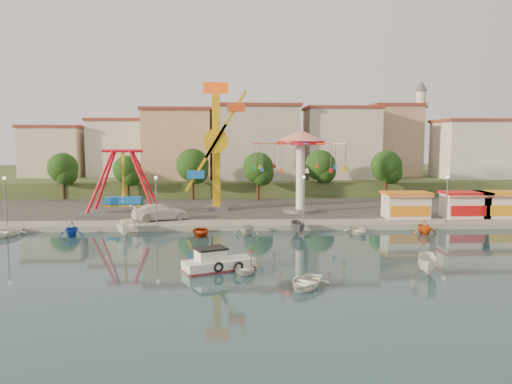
{
  "coord_description": "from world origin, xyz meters",
  "views": [
    {
      "loc": [
        0.55,
        -40.88,
        9.73
      ],
      "look_at": [
        2.84,
        14.0,
        4.0
      ],
      "focal_mm": 35.0,
      "sensor_mm": 36.0,
      "label": 1
    }
  ],
  "objects": [
    {
      "name": "building_3",
      "position": [
        5.6,
        48.8,
        7.6
      ],
      "size": [
        12.59,
        10.5,
        9.2
      ],
      "primitive_type": "cube",
      "color": "beige",
      "rests_on": "hill_terrace"
    },
    {
      "name": "moored_boat_2",
      "position": [
        -10.67,
        9.8,
        0.81
      ],
      "size": [
        1.97,
        4.34,
        1.62
      ],
      "primitive_type": "imported",
      "rotation": [
        0.0,
        0.0,
        0.09
      ],
      "color": "white",
      "rests_on": "ground"
    },
    {
      "name": "van",
      "position": [
        -8.1,
        16.05,
        1.53
      ],
      "size": [
        6.9,
        4.88,
        1.86
      ],
      "primitive_type": "imported",
      "rotation": [
        0.0,
        0.0,
        1.97
      ],
      "color": "white",
      "rests_on": "quay_deck"
    },
    {
      "name": "rowboat_a",
      "position": [
        1.15,
        -4.77,
        0.37
      ],
      "size": [
        2.89,
        3.79,
        0.73
      ],
      "primitive_type": "imported",
      "rotation": [
        0.0,
        0.0,
        0.11
      ],
      "color": "silver",
      "rests_on": "ground"
    },
    {
      "name": "tree_2",
      "position": [
        -6.0,
        35.81,
        5.92
      ],
      "size": [
        5.02,
        5.02,
        7.85
      ],
      "color": "#382314",
      "rests_on": "quay_deck"
    },
    {
      "name": "lamp_post_1",
      "position": [
        -8.0,
        13.0,
        3.1
      ],
      "size": [
        0.14,
        0.14,
        5.0
      ],
      "primitive_type": "cylinder",
      "color": "#59595E",
      "rests_on": "quay_deck"
    },
    {
      "name": "booth_mid",
      "position": [
        27.66,
        16.49,
        2.16
      ],
      "size": [
        5.4,
        3.78,
        3.08
      ],
      "color": "white",
      "rests_on": "quay_deck"
    },
    {
      "name": "tree_5",
      "position": [
        24.0,
        35.54,
        5.71
      ],
      "size": [
        4.83,
        4.83,
        7.54
      ],
      "color": "#382314",
      "rests_on": "quay_deck"
    },
    {
      "name": "skiff",
      "position": [
        14.6,
        -5.75,
        0.72
      ],
      "size": [
        2.6,
        3.96,
        1.43
      ],
      "primitive_type": "imported",
      "rotation": [
        0.0,
        0.0,
        -0.36
      ],
      "color": "white",
      "rests_on": "ground"
    },
    {
      "name": "moored_boat_0",
      "position": [
        -22.77,
        9.8,
        0.44
      ],
      "size": [
        3.89,
        4.78,
        0.87
      ],
      "primitive_type": "imported",
      "rotation": [
        0.0,
        0.0,
        -0.23
      ],
      "color": "white",
      "rests_on": "ground"
    },
    {
      "name": "minaret",
      "position": [
        36.0,
        54.0,
        12.55
      ],
      "size": [
        2.8,
        2.8,
        18.0
      ],
      "color": "silver",
      "rests_on": "hill_terrace"
    },
    {
      "name": "booth_right",
      "position": [
        31.81,
        16.49,
        2.16
      ],
      "size": [
        5.4,
        3.78,
        3.08
      ],
      "color": "white",
      "rests_on": "quay_deck"
    },
    {
      "name": "cabin_motorboat",
      "position": [
        -0.85,
        -4.07,
        0.49
      ],
      "size": [
        5.62,
        3.95,
        1.85
      ],
      "rotation": [
        0.0,
        0.0,
        0.42
      ],
      "color": "white",
      "rests_on": "ground"
    },
    {
      "name": "moored_boat_4",
      "position": [
        1.76,
        9.8,
        0.82
      ],
      "size": [
        3.44,
        3.74,
        1.65
      ],
      "primitive_type": "imported",
      "rotation": [
        0.0,
        0.0,
        -0.28
      ],
      "color": "beige",
      "rests_on": "ground"
    },
    {
      "name": "quay_deck",
      "position": [
        0.0,
        62.0,
        0.3
      ],
      "size": [
        200.0,
        100.0,
        0.6
      ],
      "primitive_type": "cube",
      "color": "#9E998E",
      "rests_on": "ground"
    },
    {
      "name": "building_4",
      "position": [
        19.07,
        52.2,
        7.62
      ],
      "size": [
        10.75,
        9.23,
        9.24
      ],
      "primitive_type": "cube",
      "color": "beige",
      "rests_on": "hill_terrace"
    },
    {
      "name": "asphalt_pad",
      "position": [
        0.0,
        30.0,
        0.6
      ],
      "size": [
        90.0,
        28.0,
        0.01
      ],
      "primitive_type": "cube",
      "color": "#4C4944",
      "rests_on": "quay_deck"
    },
    {
      "name": "moored_boat_1",
      "position": [
        -16.11,
        9.8,
        0.75
      ],
      "size": [
        2.68,
        3.04,
        1.5
      ],
      "primitive_type": "imported",
      "rotation": [
        0.0,
        0.0,
        0.08
      ],
      "color": "blue",
      "rests_on": "ground"
    },
    {
      "name": "tree_1",
      "position": [
        -16.0,
        36.24,
        5.2
      ],
      "size": [
        4.35,
        4.35,
        6.8
      ],
      "color": "#382314",
      "rests_on": "quay_deck"
    },
    {
      "name": "building_2",
      "position": [
        -8.19,
        51.96,
        8.62
      ],
      "size": [
        11.95,
        9.28,
        11.23
      ],
      "primitive_type": "cube",
      "color": "tan",
      "rests_on": "hill_terrace"
    },
    {
      "name": "hill_terrace",
      "position": [
        0.0,
        67.0,
        1.5
      ],
      "size": [
        200.0,
        60.0,
        3.0
      ],
      "primitive_type": "cube",
      "color": "#384C26",
      "rests_on": "ground"
    },
    {
      "name": "moored_boat_7",
      "position": [
        20.32,
        9.8,
        0.75
      ],
      "size": [
        2.8,
        3.13,
        1.49
      ],
      "primitive_type": "imported",
      "rotation": [
        0.0,
        0.0,
        0.13
      ],
      "color": "#D25312",
      "rests_on": "ground"
    },
    {
      "name": "moored_boat_3",
      "position": [
        -3.06,
        9.8,
        0.37
      ],
      "size": [
        2.67,
        3.65,
        0.74
      ],
      "primitive_type": "imported",
      "rotation": [
        0.0,
        0.0,
        0.04
      ],
      "color": "#B0360E",
      "rests_on": "ground"
    },
    {
      "name": "pirate_ship_ride",
      "position": [
        -13.38,
        21.53,
        4.39
      ],
      "size": [
        10.0,
        5.0,
        8.0
      ],
      "color": "#59595E",
      "rests_on": "quay_deck"
    },
    {
      "name": "building_1",
      "position": [
        -21.33,
        51.38,
        7.32
      ],
      "size": [
        12.33,
        9.01,
        8.63
      ],
      "primitive_type": "cube",
      "color": "silver",
      "rests_on": "hill_terrace"
    },
    {
      "name": "tree_0",
      "position": [
        -26.0,
        36.98,
        5.47
      ],
      "size": [
        4.6,
        4.6,
        7.19
      ],
      "color": "#382314",
      "rests_on": "quay_deck"
    },
    {
      "name": "lamp_post_2",
      "position": [
        8.0,
        13.0,
        3.1
      ],
      "size": [
        0.14,
        0.14,
        5.0
      ],
      "primitive_type": "cylinder",
      "color": "#59595E",
      "rests_on": "quay_deck"
    },
    {
      "name": "kamikaze_tower",
      "position": [
        -1.63,
        24.02,
        8.53
      ],
      "size": [
        5.66,
        3.1,
        16.5
      ],
      "color": "#59595E",
      "rests_on": "quay_deck"
    },
    {
      "name": "building_0",
      "position": [
        -33.37,
        46.06,
        8.93
      ],
      "size": [
        9.26,
        9.53,
        11.87
      ],
      "primitive_type": "cube",
      "color": "beige",
      "rests_on": "hill_terrace"
    },
    {
      "name": "rowboat_b",
      "position": [
        5.18,
        -8.88,
        0.39
      ],
      "size": [
        4.07,
        4.54,
        0.77
      ],
      "primitive_type": "imported",
      "rotation": [
        0.0,
        0.0,
        -0.47
      ],
      "color": "white",
      "rests_on": "ground"
    },
    {
      "name": "tree_3",
      "position": [
        4.0,
        34.36,
        5.55
      ],
      "size": [
        4.68,
        4.68,
        7.32
      ],
      "color": "#382314",
      "rests_on": "quay_deck"
    },
    {
      "name": "building_5",
      "position": [
        32.37,
        50.33,
        8.61
      ],
      "size": [
        12.77,
        10.96,
        11.21
      ],
      "primitive_type": "cube",
      "color": "tan",
      "rests_on": "hill_terrace"
    },
    {
      "name": "ground",
      "position": [
        0.0,
        0.0,
        0.0
      ],
      "size": [
        200.0,
        200.0,
        0.0
      ],
      "primitive_type": "plane",
      "color": "#143138",
      "rests_on": "ground"
    },
    {
      "name": "lamp_post_0",
      "position": [
        -24.0,
        13.0,
        3.1
      ],
      "size": [
        0.14,
        0.14,
        5.0
      ],
      "primitive_type": "cylinder",
      "color": "#59595E",
      "rests_on": "quay_deck"
    },
    {
      "name": "moored_boat_6",
      "position": [
        13.31,
        9.8,
        0.36
      ],
      "size": [
        2.64,
        3.6,
        0.73
      ],
      "primitive_type": "imported",
      "rotation": [
        0.0,
        0.0,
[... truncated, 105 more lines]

